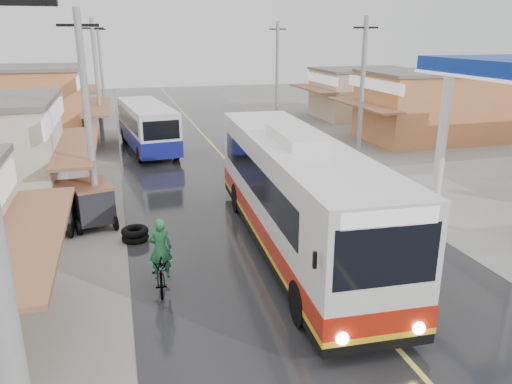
# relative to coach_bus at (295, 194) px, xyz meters

# --- Properties ---
(ground) EXTENTS (120.00, 120.00, 0.00)m
(ground) POSITION_rel_coach_bus_xyz_m (0.40, -5.08, -1.98)
(ground) COLOR slate
(ground) RESTS_ON ground
(road) EXTENTS (12.00, 90.00, 0.02)m
(road) POSITION_rel_coach_bus_xyz_m (0.40, 9.92, -1.97)
(road) COLOR black
(road) RESTS_ON ground
(centre_line) EXTENTS (0.15, 90.00, 0.01)m
(centre_line) POSITION_rel_coach_bus_xyz_m (0.40, 9.92, -1.96)
(centre_line) COLOR #D8CC4C
(centre_line) RESTS_ON road
(utility_poles_left) EXTENTS (1.60, 50.00, 8.00)m
(utility_poles_left) POSITION_rel_coach_bus_xyz_m (-6.60, 10.92, -1.98)
(utility_poles_left) COLOR gray
(utility_poles_left) RESTS_ON ground
(utility_poles_right) EXTENTS (1.60, 36.00, 8.00)m
(utility_poles_right) POSITION_rel_coach_bus_xyz_m (7.40, 9.92, -1.98)
(utility_poles_right) COLOR gray
(utility_poles_right) RESTS_ON ground
(coach_bus) EXTENTS (3.56, 13.27, 4.11)m
(coach_bus) POSITION_rel_coach_bus_xyz_m (0.00, 0.00, 0.00)
(coach_bus) COLOR silver
(coach_bus) RESTS_ON road
(second_bus) EXTENTS (3.36, 8.93, 2.89)m
(second_bus) POSITION_rel_coach_bus_xyz_m (-3.80, 16.68, -0.42)
(second_bus) COLOR silver
(second_bus) RESTS_ON road
(cyclist) EXTENTS (0.86, 2.12, 2.24)m
(cyclist) POSITION_rel_coach_bus_xyz_m (-4.70, -1.64, -1.24)
(cyclist) COLOR black
(cyclist) RESTS_ON ground
(tricycle_near) EXTENTS (1.92, 2.30, 1.69)m
(tricycle_near) POSITION_rel_coach_bus_xyz_m (-6.77, 4.10, -1.01)
(tricycle_near) COLOR #26262D
(tricycle_near) RESTS_ON ground
(tricycle_far) EXTENTS (1.62, 2.31, 1.69)m
(tricycle_far) POSITION_rel_coach_bus_xyz_m (-8.08, 4.01, -1.01)
(tricycle_far) COLOR #26262D
(tricycle_far) RESTS_ON ground
(tyre_stack) EXTENTS (0.97, 0.97, 0.50)m
(tyre_stack) POSITION_rel_coach_bus_xyz_m (-5.29, 2.13, -1.73)
(tyre_stack) COLOR black
(tyre_stack) RESTS_ON ground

